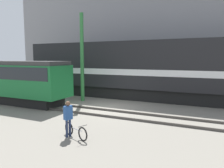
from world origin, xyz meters
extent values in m
plane|color=slate|center=(0.00, 0.00, 0.00)|extent=(120.00, 120.00, 0.00)
cube|color=#47423D|center=(0.00, -2.39, 0.07)|extent=(60.00, 0.07, 0.14)
cube|color=#47423D|center=(0.00, -0.96, 0.07)|extent=(60.00, 0.07, 0.14)
cube|color=#47423D|center=(0.00, 3.62, 0.07)|extent=(60.00, 0.07, 0.14)
cube|color=#47423D|center=(0.00, 5.05, 0.07)|extent=(60.00, 0.07, 0.14)
cube|color=gray|center=(0.00, 12.49, 6.95)|extent=(36.15, 6.00, 13.91)
cube|color=black|center=(0.67, 4.33, 0.50)|extent=(19.51, 2.55, 1.00)
cube|color=black|center=(0.67, 4.33, 2.97)|extent=(21.20, 3.00, 3.94)
cube|color=white|center=(0.67, 4.33, 2.38)|extent=(20.78, 3.04, 0.50)
cube|color=black|center=(-8.00, -1.68, 0.35)|extent=(9.17, 2.00, 0.70)
cube|color=#196B33|center=(-8.00, -1.68, 1.85)|extent=(10.42, 2.50, 2.31)
cube|color=#1E2328|center=(-8.00, -1.68, 2.46)|extent=(10.01, 2.54, 0.90)
cube|color=#333333|center=(-8.00, -1.68, 3.16)|extent=(10.22, 2.38, 0.30)
torus|color=black|center=(1.76, -6.23, 0.31)|extent=(0.60, 0.27, 0.62)
torus|color=black|center=(0.79, -5.87, 0.31)|extent=(0.60, 0.27, 0.62)
cylinder|color=#A5A5AD|center=(1.28, -6.05, 0.42)|extent=(0.84, 0.34, 0.04)
cylinder|color=#A5A5AD|center=(0.93, -5.92, 0.45)|extent=(0.03, 0.03, 0.28)
cylinder|color=#262626|center=(1.76, -6.23, 0.67)|extent=(0.17, 0.42, 0.02)
cylinder|color=#232D4C|center=(0.92, -5.99, 0.40)|extent=(0.11, 0.11, 0.80)
cylinder|color=#232D4C|center=(0.87, -6.14, 0.40)|extent=(0.11, 0.11, 0.80)
cube|color=#264C8C|center=(0.89, -6.06, 1.11)|extent=(0.33, 0.41, 0.62)
sphere|color=brown|center=(0.89, -6.06, 1.52)|extent=(0.22, 0.22, 0.22)
cylinder|color=#2D7238|center=(-3.13, 1.33, 3.56)|extent=(0.30, 0.30, 7.12)
camera|label=1|loc=(6.72, -13.80, 3.51)|focal=35.00mm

